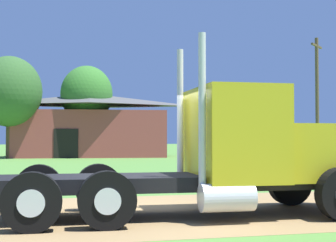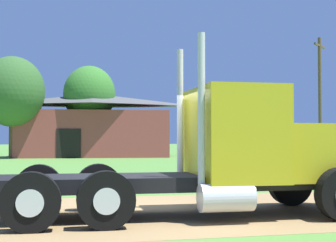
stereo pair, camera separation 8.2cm
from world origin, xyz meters
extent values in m
plane|color=#548837|center=(0.00, 0.00, 0.00)|extent=(200.00, 200.00, 0.00)
cube|color=#9A7A4D|center=(0.00, 0.00, 0.00)|extent=(120.00, 5.70, 0.01)
cube|color=black|center=(0.80, -0.67, 0.69)|extent=(7.92, 1.74, 0.28)
cube|color=gold|center=(3.66, -0.75, 1.27)|extent=(2.21, 2.04, 1.16)
cube|color=gold|center=(1.79, -0.70, 1.64)|extent=(1.66, 2.31, 1.90)
cube|color=#2D3D4C|center=(2.61, -0.72, 2.02)|extent=(0.09, 1.89, 0.83)
cylinder|color=silver|center=(0.90, 0.23, 2.11)|extent=(0.14, 0.14, 2.82)
cylinder|color=silver|center=(0.85, -1.57, 2.11)|extent=(0.14, 0.14, 2.82)
cylinder|color=silver|center=(1.28, -1.67, 0.48)|extent=(1.01, 0.55, 0.52)
cylinder|color=black|center=(3.59, 0.38, 0.50)|extent=(1.02, 0.33, 1.01)
cylinder|color=silver|center=(3.59, 0.54, 0.50)|extent=(0.45, 0.05, 0.45)
cylinder|color=black|center=(-2.10, 0.55, 0.50)|extent=(1.02, 0.33, 1.01)
cylinder|color=silver|center=(-2.10, 0.71, 0.50)|extent=(0.45, 0.05, 0.45)
cylinder|color=black|center=(-2.17, -1.71, 0.50)|extent=(1.02, 0.33, 1.01)
cylinder|color=silver|center=(-2.17, -1.87, 0.50)|extent=(0.45, 0.05, 0.45)
cylinder|color=black|center=(-0.85, 0.51, 0.50)|extent=(1.02, 0.33, 1.01)
cylinder|color=silver|center=(-0.85, 0.67, 0.50)|extent=(0.45, 0.05, 0.45)
cylinder|color=black|center=(-0.92, -1.75, 0.50)|extent=(1.02, 0.33, 1.01)
cylinder|color=silver|center=(-0.92, -1.91, 0.50)|extent=(0.45, 0.05, 0.45)
cube|color=#97413B|center=(1.27, 29.75, 1.82)|extent=(12.14, 6.28, 3.65)
pyramid|color=#505050|center=(1.27, 29.75, 4.58)|extent=(12.75, 6.59, 0.94)
cube|color=black|center=(-0.75, 27.38, 1.10)|extent=(1.80, 0.25, 2.20)
cylinder|color=brown|center=(17.36, 22.89, 4.48)|extent=(0.26, 0.26, 8.97)
cube|color=brown|center=(17.36, 22.89, 8.37)|extent=(1.71, 1.59, 0.14)
cylinder|color=#513823|center=(-4.85, 28.08, 1.53)|extent=(0.44, 0.44, 3.05)
ellipsoid|color=#335E2A|center=(-4.85, 28.08, 4.96)|extent=(4.76, 4.76, 5.24)
cylinder|color=#513823|center=(0.92, 29.68, 1.68)|extent=(0.44, 0.44, 3.36)
ellipsoid|color=#36742A|center=(0.92, 29.68, 5.01)|extent=(4.12, 4.12, 4.54)
camera|label=1|loc=(-1.87, -10.31, 1.59)|focal=53.17mm
camera|label=2|loc=(-1.79, -10.33, 1.59)|focal=53.17mm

